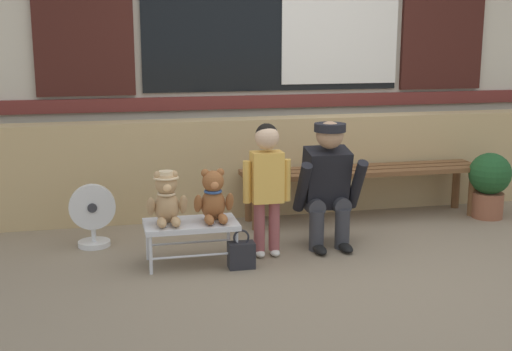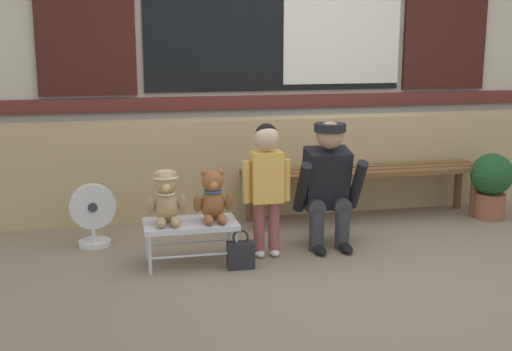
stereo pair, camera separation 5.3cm
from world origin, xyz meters
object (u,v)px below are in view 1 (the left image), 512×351
(wooden_bench_long, at_px, (363,176))
(adult_crouching, at_px, (328,184))
(child_standing, at_px, (267,175))
(small_display_bench, at_px, (191,227))
(teddy_bear_with_hat, at_px, (167,199))
(teddy_bear_plain, at_px, (213,198))
(potted_plant, at_px, (489,181))
(handbag_on_ground, at_px, (241,254))
(floor_fan, at_px, (93,216))

(wooden_bench_long, xyz_separation_m, adult_crouching, (-0.55, -0.67, 0.11))
(child_standing, bearing_deg, small_display_bench, -174.75)
(small_display_bench, relative_size, teddy_bear_with_hat, 1.76)
(small_display_bench, distance_m, adult_crouching, 1.08)
(teddy_bear_plain, relative_size, potted_plant, 0.64)
(potted_plant, bearing_deg, handbag_on_ground, -161.91)
(teddy_bear_with_hat, bearing_deg, child_standing, 3.90)
(small_display_bench, xyz_separation_m, teddy_bear_with_hat, (-0.16, 0.00, 0.21))
(wooden_bench_long, distance_m, teddy_bear_plain, 1.66)
(teddy_bear_with_hat, bearing_deg, handbag_on_ground, -19.17)
(wooden_bench_long, distance_m, potted_plant, 1.10)
(adult_crouching, bearing_deg, floor_fan, 167.68)
(child_standing, distance_m, adult_crouching, 0.52)
(child_standing, bearing_deg, teddy_bear_with_hat, -176.10)
(teddy_bear_with_hat, height_order, child_standing, child_standing)
(small_display_bench, xyz_separation_m, adult_crouching, (1.05, 0.17, 0.21))
(small_display_bench, relative_size, teddy_bear_plain, 1.76)
(wooden_bench_long, bearing_deg, child_standing, -143.08)
(child_standing, height_order, floor_fan, child_standing)
(small_display_bench, bearing_deg, teddy_bear_plain, 0.51)
(wooden_bench_long, bearing_deg, small_display_bench, -152.36)
(teddy_bear_with_hat, bearing_deg, wooden_bench_long, 25.40)
(small_display_bench, bearing_deg, adult_crouching, 9.03)
(adult_crouching, bearing_deg, small_display_bench, -170.97)
(teddy_bear_with_hat, distance_m, teddy_bear_plain, 0.32)
(adult_crouching, xyz_separation_m, floor_fan, (-1.71, 0.37, -0.24))
(teddy_bear_plain, bearing_deg, potted_plant, 13.47)
(adult_crouching, height_order, floor_fan, adult_crouching)
(adult_crouching, xyz_separation_m, handbag_on_ground, (-0.73, -0.33, -0.38))
(wooden_bench_long, height_order, handbag_on_ground, wooden_bench_long)
(adult_crouching, relative_size, floor_fan, 1.98)
(small_display_bench, relative_size, handbag_on_ground, 2.35)
(potted_plant, bearing_deg, wooden_bench_long, 167.66)
(wooden_bench_long, distance_m, floor_fan, 2.28)
(teddy_bear_with_hat, relative_size, adult_crouching, 0.38)
(small_display_bench, distance_m, teddy_bear_plain, 0.25)
(wooden_bench_long, bearing_deg, handbag_on_ground, -141.91)
(wooden_bench_long, height_order, floor_fan, floor_fan)
(wooden_bench_long, distance_m, handbag_on_ground, 1.64)
(small_display_bench, relative_size, child_standing, 0.67)
(handbag_on_ground, xyz_separation_m, potted_plant, (2.35, 0.77, 0.23))
(small_display_bench, distance_m, child_standing, 0.64)
(potted_plant, bearing_deg, teddy_bear_with_hat, -168.02)
(wooden_bench_long, height_order, adult_crouching, adult_crouching)
(child_standing, bearing_deg, potted_plant, 14.61)
(adult_crouching, height_order, potted_plant, adult_crouching)
(wooden_bench_long, height_order, small_display_bench, wooden_bench_long)
(wooden_bench_long, xyz_separation_m, potted_plant, (1.07, -0.23, -0.05))
(wooden_bench_long, bearing_deg, potted_plant, -12.34)
(wooden_bench_long, bearing_deg, floor_fan, -172.53)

